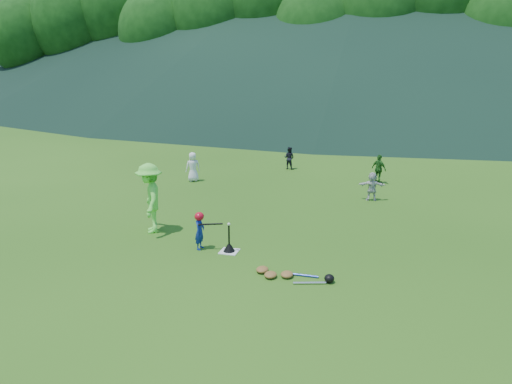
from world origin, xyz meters
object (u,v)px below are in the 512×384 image
Objects in this scene: fielder_a at (193,167)px; equipment_pile at (287,274)px; adult_coach at (150,198)px; batting_tee at (229,247)px; batter_child at (200,231)px; fielder_d at (372,186)px; home_plate at (229,251)px; fielder_c at (379,169)px; fielder_b at (289,158)px.

fielder_a is 9.28m from equipment_pile.
adult_coach reaches higher than batting_tee.
adult_coach reaches higher than batter_child.
fielder_a is 6.92m from fielder_d.
home_plate is at bearing 45.02° from adult_coach.
home_plate is 2.87m from adult_coach.
adult_coach reaches higher than equipment_pile.
fielder_d is (-0.12, -2.47, -0.06)m from fielder_c.
batter_child reaches higher than home_plate.
batter_child is 0.83× the size of fielder_a.
home_plate is 0.12m from batting_tee.
fielder_c reaches higher than fielder_d.
fielder_c is (5.90, 7.32, -0.42)m from adult_coach.
fielder_a is 1.69× the size of batting_tee.
batter_child is 7.10m from fielder_a.
adult_coach is 2.84m from batting_tee.
fielder_c is at bearing -99.42° from fielder_d.
fielder_a is at bearing 49.44° from fielder_c.
home_plate is 0.47× the size of batter_child.
home_plate is 0.41× the size of fielder_c.
fielder_b is 4.09m from fielder_c.
batting_tee is (-3.20, -5.67, -0.36)m from fielder_d.
equipment_pile reaches higher than home_plate.
home_plate is 0.46× the size of fielder_d.
fielder_a is 7.19m from fielder_c.
fielder_c is 0.62× the size of equipment_pile.
fielder_d is (3.70, -3.92, 0.01)m from fielder_b.
batting_tee reaches higher than home_plate.
fielder_c is at bearing 158.64° from fielder_a.
batting_tee is at bearing 45.02° from adult_coach.
adult_coach is 1.70× the size of fielder_a.
fielder_a is at bearing 56.77° from fielder_b.
batter_child is at bearing -179.47° from home_plate.
fielder_d is at bearing 145.63° from fielder_b.
fielder_b is 0.54× the size of equipment_pile.
equipment_pile is (2.51, -1.05, -0.41)m from batter_child.
home_plate is 6.52m from fielder_d.
batting_tee reaches higher than equipment_pile.
fielder_d reaches higher than batter_child.
batter_child is 0.86× the size of fielder_c.
home_plate is at bearing -89.37° from batter_child.
home_plate is 7.46m from fielder_a.
adult_coach is (-2.58, 0.82, 0.97)m from home_plate.
batter_child is at bearing 157.26° from equipment_pile.
fielder_d is 0.55× the size of equipment_pile.
adult_coach is 9.02m from fielder_b.
fielder_a is at bearing 119.60° from batting_tee.
batter_child reaches higher than batting_tee.
batting_tee is at bearing 54.01° from fielder_d.
adult_coach reaches higher than fielder_b.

